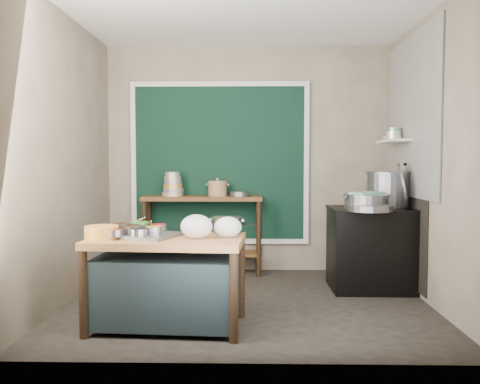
{
  "coord_description": "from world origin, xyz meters",
  "views": [
    {
      "loc": [
        0.04,
        -4.87,
        1.37
      ],
      "look_at": [
        -0.07,
        0.25,
        1.06
      ],
      "focal_mm": 38.0,
      "sensor_mm": 36.0,
      "label": 1
    }
  ],
  "objects_px": {
    "back_counter": "(203,235)",
    "steamer": "(366,202)",
    "stove_block": "(373,250)",
    "condiment_tray": "(140,235)",
    "ceramic_crock": "(218,189)",
    "stock_pot": "(388,189)",
    "prep_table": "(167,282)",
    "yellow_basin": "(102,232)",
    "saucepan": "(227,225)",
    "utensil_cup": "(170,192)"
  },
  "relations": [
    {
      "from": "condiment_tray",
      "to": "ceramic_crock",
      "type": "distance_m",
      "value": 2.09
    },
    {
      "from": "prep_table",
      "to": "saucepan",
      "type": "height_order",
      "value": "saucepan"
    },
    {
      "from": "back_counter",
      "to": "ceramic_crock",
      "type": "bearing_deg",
      "value": 10.56
    },
    {
      "from": "yellow_basin",
      "to": "ceramic_crock",
      "type": "distance_m",
      "value": 2.3
    },
    {
      "from": "stock_pot",
      "to": "utensil_cup",
      "type": "bearing_deg",
      "value": 165.85
    },
    {
      "from": "back_counter",
      "to": "stock_pot",
      "type": "height_order",
      "value": "stock_pot"
    },
    {
      "from": "back_counter",
      "to": "stove_block",
      "type": "height_order",
      "value": "back_counter"
    },
    {
      "from": "condiment_tray",
      "to": "steamer",
      "type": "height_order",
      "value": "steamer"
    },
    {
      "from": "yellow_basin",
      "to": "saucepan",
      "type": "height_order",
      "value": "saucepan"
    },
    {
      "from": "saucepan",
      "to": "ceramic_crock",
      "type": "bearing_deg",
      "value": 108.09
    },
    {
      "from": "condiment_tray",
      "to": "yellow_basin",
      "type": "height_order",
      "value": "yellow_basin"
    },
    {
      "from": "yellow_basin",
      "to": "condiment_tray",
      "type": "bearing_deg",
      "value": 26.28
    },
    {
      "from": "stove_block",
      "to": "ceramic_crock",
      "type": "xyz_separation_m",
      "value": [
        -1.72,
        0.76,
        0.61
      ]
    },
    {
      "from": "prep_table",
      "to": "stock_pot",
      "type": "height_order",
      "value": "stock_pot"
    },
    {
      "from": "stove_block",
      "to": "steamer",
      "type": "height_order",
      "value": "steamer"
    },
    {
      "from": "utensil_cup",
      "to": "steamer",
      "type": "bearing_deg",
      "value": -22.49
    },
    {
      "from": "back_counter",
      "to": "steamer",
      "type": "xyz_separation_m",
      "value": [
        1.78,
        -0.91,
        0.48
      ]
    },
    {
      "from": "stock_pot",
      "to": "back_counter",
      "type": "bearing_deg",
      "value": 163.04
    },
    {
      "from": "prep_table",
      "to": "stove_block",
      "type": "distance_m",
      "value": 2.39
    },
    {
      "from": "stove_block",
      "to": "condiment_tray",
      "type": "relative_size",
      "value": 1.49
    },
    {
      "from": "yellow_basin",
      "to": "steamer",
      "type": "bearing_deg",
      "value": 26.71
    },
    {
      "from": "condiment_tray",
      "to": "ceramic_crock",
      "type": "bearing_deg",
      "value": 75.74
    },
    {
      "from": "yellow_basin",
      "to": "saucepan",
      "type": "bearing_deg",
      "value": 17.27
    },
    {
      "from": "prep_table",
      "to": "stove_block",
      "type": "relative_size",
      "value": 1.39
    },
    {
      "from": "back_counter",
      "to": "yellow_basin",
      "type": "height_order",
      "value": "back_counter"
    },
    {
      "from": "back_counter",
      "to": "ceramic_crock",
      "type": "height_order",
      "value": "ceramic_crock"
    },
    {
      "from": "utensil_cup",
      "to": "stock_pot",
      "type": "distance_m",
      "value": 2.55
    },
    {
      "from": "ceramic_crock",
      "to": "saucepan",
      "type": "bearing_deg",
      "value": -83.82
    },
    {
      "from": "stove_block",
      "to": "utensil_cup",
      "type": "distance_m",
      "value": 2.47
    },
    {
      "from": "ceramic_crock",
      "to": "stock_pot",
      "type": "xyz_separation_m",
      "value": [
        1.89,
        -0.67,
        0.04
      ]
    },
    {
      "from": "saucepan",
      "to": "condiment_tray",
      "type": "bearing_deg",
      "value": -154.72
    },
    {
      "from": "prep_table",
      "to": "stove_block",
      "type": "bearing_deg",
      "value": 36.69
    },
    {
      "from": "stove_block",
      "to": "stock_pot",
      "type": "bearing_deg",
      "value": 28.84
    },
    {
      "from": "utensil_cup",
      "to": "stock_pot",
      "type": "xyz_separation_m",
      "value": [
        2.47,
        -0.62,
        0.07
      ]
    },
    {
      "from": "utensil_cup",
      "to": "ceramic_crock",
      "type": "height_order",
      "value": "ceramic_crock"
    },
    {
      "from": "utensil_cup",
      "to": "ceramic_crock",
      "type": "xyz_separation_m",
      "value": [
        0.57,
        0.05,
        0.03
      ]
    },
    {
      "from": "yellow_basin",
      "to": "back_counter",
      "type": "bearing_deg",
      "value": 73.84
    },
    {
      "from": "yellow_basin",
      "to": "utensil_cup",
      "type": "bearing_deg",
      "value": 83.99
    },
    {
      "from": "stove_block",
      "to": "stock_pot",
      "type": "xyz_separation_m",
      "value": [
        0.18,
        0.1,
        0.65
      ]
    },
    {
      "from": "stock_pot",
      "to": "condiment_tray",
      "type": "bearing_deg",
      "value": -150.82
    },
    {
      "from": "yellow_basin",
      "to": "stock_pot",
      "type": "xyz_separation_m",
      "value": [
        2.69,
        1.48,
        0.27
      ]
    },
    {
      "from": "condiment_tray",
      "to": "steamer",
      "type": "xyz_separation_m",
      "value": [
        2.11,
        1.06,
        0.19
      ]
    },
    {
      "from": "prep_table",
      "to": "steamer",
      "type": "height_order",
      "value": "steamer"
    },
    {
      "from": "saucepan",
      "to": "stock_pot",
      "type": "relative_size",
      "value": 0.54
    },
    {
      "from": "prep_table",
      "to": "saucepan",
      "type": "bearing_deg",
      "value": 28.51
    },
    {
      "from": "utensil_cup",
      "to": "ceramic_crock",
      "type": "distance_m",
      "value": 0.58
    },
    {
      "from": "steamer",
      "to": "prep_table",
      "type": "bearing_deg",
      "value": -149.27
    },
    {
      "from": "condiment_tray",
      "to": "yellow_basin",
      "type": "xyz_separation_m",
      "value": [
        -0.28,
        -0.14,
        0.04
      ]
    },
    {
      "from": "stock_pot",
      "to": "stove_block",
      "type": "bearing_deg",
      "value": -151.16
    },
    {
      "from": "stove_block",
      "to": "condiment_tray",
      "type": "distance_m",
      "value": 2.58
    }
  ]
}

